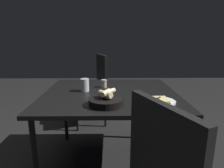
{
  "coord_description": "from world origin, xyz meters",
  "views": [
    {
      "loc": [
        -0.01,
        -1.64,
        1.19
      ],
      "look_at": [
        0.02,
        0.03,
        0.78
      ],
      "focal_mm": 30.97,
      "sensor_mm": 36.0,
      "label": 1
    }
  ],
  "objects_px": {
    "dining_table": "(110,98)",
    "chair_far": "(94,86)",
    "pizza_plate": "(161,101)",
    "beer_glass": "(85,86)",
    "bread_basket": "(106,101)",
    "pepper_shaker": "(104,84)"
  },
  "relations": [
    {
      "from": "dining_table",
      "to": "chair_far",
      "type": "xyz_separation_m",
      "value": [
        -0.22,
        0.95,
        -0.13
      ]
    },
    {
      "from": "pizza_plate",
      "to": "beer_glass",
      "type": "distance_m",
      "value": 0.68
    },
    {
      "from": "dining_table",
      "to": "pizza_plate",
      "type": "distance_m",
      "value": 0.47
    },
    {
      "from": "bread_basket",
      "to": "beer_glass",
      "type": "distance_m",
      "value": 0.42
    },
    {
      "from": "beer_glass",
      "to": "pizza_plate",
      "type": "bearing_deg",
      "value": -27.76
    },
    {
      "from": "pepper_shaker",
      "to": "chair_far",
      "type": "height_order",
      "value": "chair_far"
    },
    {
      "from": "bread_basket",
      "to": "beer_glass",
      "type": "xyz_separation_m",
      "value": [
        -0.2,
        0.36,
        0.02
      ]
    },
    {
      "from": "bread_basket",
      "to": "beer_glass",
      "type": "bearing_deg",
      "value": 118.51
    },
    {
      "from": "pizza_plate",
      "to": "bread_basket",
      "type": "height_order",
      "value": "bread_basket"
    },
    {
      "from": "pizza_plate",
      "to": "pepper_shaker",
      "type": "bearing_deg",
      "value": 133.7
    },
    {
      "from": "dining_table",
      "to": "beer_glass",
      "type": "xyz_separation_m",
      "value": [
        -0.23,
        0.04,
        0.1
      ]
    },
    {
      "from": "bread_basket",
      "to": "pepper_shaker",
      "type": "distance_m",
      "value": 0.5
    },
    {
      "from": "pepper_shaker",
      "to": "chair_far",
      "type": "xyz_separation_m",
      "value": [
        -0.16,
        0.77,
        -0.21
      ]
    },
    {
      "from": "dining_table",
      "to": "bread_basket",
      "type": "bearing_deg",
      "value": -95.27
    },
    {
      "from": "pepper_shaker",
      "to": "beer_glass",
      "type": "bearing_deg",
      "value": -141.06
    },
    {
      "from": "dining_table",
      "to": "pepper_shaker",
      "type": "xyz_separation_m",
      "value": [
        -0.06,
        0.17,
        0.09
      ]
    },
    {
      "from": "pizza_plate",
      "to": "beer_glass",
      "type": "relative_size",
      "value": 1.93
    },
    {
      "from": "beer_glass",
      "to": "chair_far",
      "type": "distance_m",
      "value": 0.94
    },
    {
      "from": "bread_basket",
      "to": "dining_table",
      "type": "bearing_deg",
      "value": 84.73
    },
    {
      "from": "pizza_plate",
      "to": "chair_far",
      "type": "xyz_separation_m",
      "value": [
        -0.59,
        1.23,
        -0.19
      ]
    },
    {
      "from": "dining_table",
      "to": "bread_basket",
      "type": "distance_m",
      "value": 0.34
    },
    {
      "from": "bread_basket",
      "to": "chair_far",
      "type": "distance_m",
      "value": 1.31
    }
  ]
}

